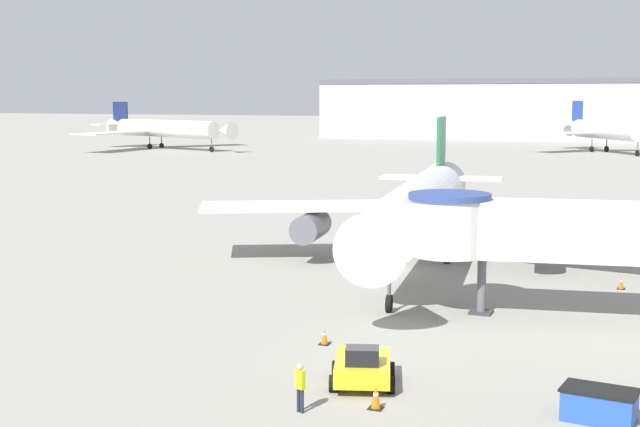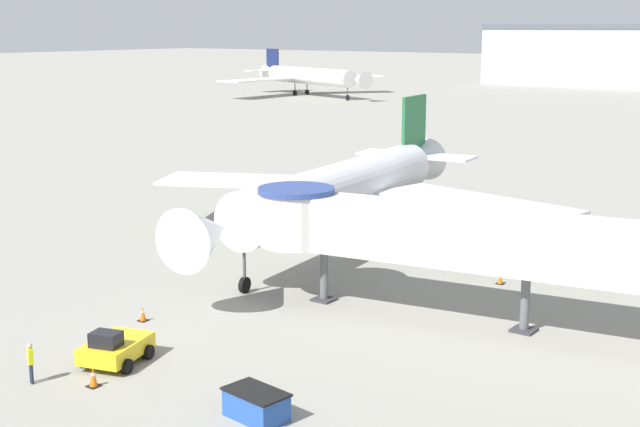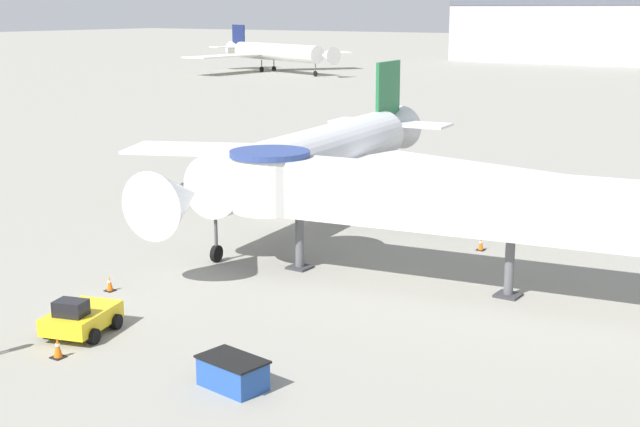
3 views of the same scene
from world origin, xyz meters
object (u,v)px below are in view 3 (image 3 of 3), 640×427
(traffic_cone_starboard_wing, at_px, (481,244))
(background_jet_navy_tail, at_px, (274,52))
(traffic_cone_near_nose, at_px, (110,284))
(traffic_cone_apron_front, at_px, (58,348))
(main_airplane, at_px, (318,156))
(jet_bridge, at_px, (417,197))
(pushback_tug_yellow, at_px, (81,317))
(service_container_blue, at_px, (233,373))

(traffic_cone_starboard_wing, distance_m, background_jet_navy_tail, 140.74)
(traffic_cone_near_nose, relative_size, traffic_cone_starboard_wing, 1.03)
(traffic_cone_near_nose, bearing_deg, traffic_cone_apron_front, -57.05)
(main_airplane, xyz_separation_m, traffic_cone_apron_front, (4.95, -25.36, -3.53))
(jet_bridge, distance_m, traffic_cone_near_nose, 15.11)
(background_jet_navy_tail, bearing_deg, pushback_tug_yellow, -127.01)
(jet_bridge, distance_m, traffic_cone_starboard_wing, 8.49)
(traffic_cone_starboard_wing, bearing_deg, traffic_cone_near_nose, -125.36)
(service_container_blue, relative_size, traffic_cone_apron_front, 3.24)
(traffic_cone_starboard_wing, bearing_deg, background_jet_navy_tail, 131.05)
(traffic_cone_near_nose, xyz_separation_m, traffic_cone_apron_front, (4.49, -6.92, 0.04))
(pushback_tug_yellow, relative_size, background_jet_navy_tail, 0.10)
(traffic_cone_starboard_wing, xyz_separation_m, traffic_cone_apron_front, (-7.19, -23.38, 0.05))
(pushback_tug_yellow, xyz_separation_m, background_jet_navy_tail, (-83.98, 127.24, 3.49))
(main_airplane, xyz_separation_m, traffic_cone_near_nose, (0.46, -18.44, -3.57))
(jet_bridge, height_order, pushback_tug_yellow, jet_bridge)
(main_airplane, relative_size, service_container_blue, 12.09)
(main_airplane, distance_m, jet_bridge, 15.27)
(traffic_cone_near_nose, bearing_deg, jet_bridge, 37.91)
(service_container_blue, distance_m, traffic_cone_near_nose, 12.97)
(traffic_cone_near_nose, xyz_separation_m, traffic_cone_starboard_wing, (11.68, 16.45, -0.01))
(main_airplane, height_order, jet_bridge, main_airplane)
(main_airplane, relative_size, traffic_cone_near_nose, 43.05)
(traffic_cone_apron_front, bearing_deg, service_container_blue, 11.98)
(jet_bridge, bearing_deg, traffic_cone_near_nose, -150.70)
(traffic_cone_near_nose, bearing_deg, background_jet_navy_tail, 123.36)
(main_airplane, bearing_deg, traffic_cone_starboard_wing, -16.28)
(traffic_cone_starboard_wing, height_order, traffic_cone_apron_front, traffic_cone_apron_front)
(service_container_blue, distance_m, traffic_cone_apron_front, 7.49)
(jet_bridge, bearing_deg, main_airplane, 132.98)
(service_container_blue, bearing_deg, traffic_cone_starboard_wing, 90.34)
(jet_bridge, distance_m, background_jet_navy_tail, 146.31)
(service_container_blue, bearing_deg, traffic_cone_near_nose, 155.54)
(traffic_cone_near_nose, bearing_deg, traffic_cone_starboard_wing, 54.64)
(pushback_tug_yellow, bearing_deg, main_airplane, 82.74)
(main_airplane, bearing_deg, jet_bridge, -45.41)
(service_container_blue, height_order, traffic_cone_near_nose, service_container_blue)
(service_container_blue, height_order, traffic_cone_apron_front, service_container_blue)
(main_airplane, height_order, traffic_cone_apron_front, main_airplane)
(pushback_tug_yellow, bearing_deg, traffic_cone_starboard_wing, 51.88)
(main_airplane, xyz_separation_m, service_container_blue, (12.27, -23.81, -3.37))
(traffic_cone_starboard_wing, bearing_deg, traffic_cone_apron_front, -107.09)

